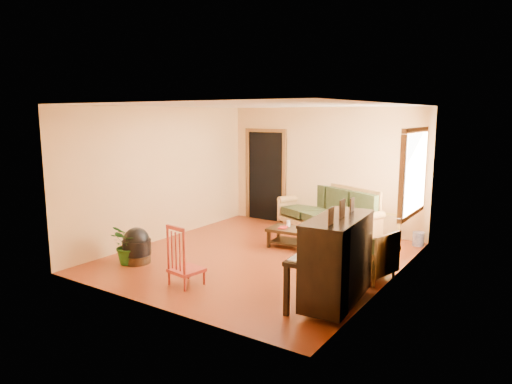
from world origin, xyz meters
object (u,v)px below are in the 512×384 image
Objects in this scene: sofa at (327,211)px; potted_plant at (130,245)px; piano at (337,262)px; ceramic_crock at (418,239)px; red_chair at (186,255)px; armchair at (370,254)px; coffee_table at (295,238)px; footstool at (137,250)px.

potted_plant is at bearing -94.53° from sofa.
potted_plant is at bearing -179.32° from piano.
sofa is 1.85m from ceramic_crock.
piano is 5.06× the size of ceramic_crock.
ceramic_crock is at bearing 30.69° from sofa.
red_chair is 1.36× the size of potted_plant.
sofa is 2.61× the size of red_chair.
red_chair is (-0.50, -3.70, -0.05)m from sofa.
piano reaches higher than red_chair.
piano is (0.01, -1.23, 0.21)m from armchair.
ceramic_crock is (1.87, 1.40, -0.05)m from coffee_table.
armchair is 2.74m from red_chair.
red_chair is at bearing -120.32° from ceramic_crock.
sofa is 4.99× the size of footstool.
coffee_table is at bearing -69.85° from sofa.
armchair is 0.84× the size of red_chair.
armchair is 1.25m from piano.
armchair reaches higher than footstool.
coffee_table is at bearing 52.00° from potted_plant.
armchair is at bearing 48.27° from red_chair.
coffee_table is at bearing -143.14° from ceramic_crock.
ceramic_crock is 5.26m from potted_plant.
piano reaches higher than sofa.
coffee_table is (-0.08, -1.19, -0.32)m from sofa.
ceramic_crock is at bearing 44.77° from footstool.
footstool is at bearing 69.93° from potted_plant.
footstool is at bearing -142.51° from armchair.
armchair is at bearing -24.56° from coffee_table.
potted_plant is at bearing -128.00° from coffee_table.
footstool is at bearing -94.79° from sofa.
piano is 3.45m from ceramic_crock.
potted_plant is (-3.52, -0.33, -0.26)m from piano.
armchair is 2.20m from ceramic_crock.
sofa is at bearing 91.13° from red_chair.
red_chair reaches higher than footstool.
red_chair reaches higher than ceramic_crock.
armchair is 1.60× the size of footstool.
potted_plant is (-0.04, -0.11, 0.11)m from footstool.
sofa is at bearing 144.34° from armchair.
potted_plant reaches higher than ceramic_crock.
ceramic_crock is at bearing 82.42° from piano.
potted_plant is (-3.70, -3.74, 0.20)m from ceramic_crock.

